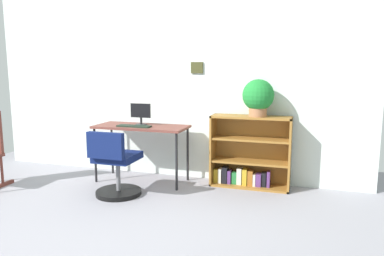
% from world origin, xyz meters
% --- Properties ---
extents(ground_plane, '(6.24, 6.24, 0.00)m').
position_xyz_m(ground_plane, '(0.00, 0.00, 0.00)').
color(ground_plane, '#93909A').
extents(wall_back, '(5.20, 0.12, 2.50)m').
position_xyz_m(wall_back, '(0.00, 2.15, 1.25)').
color(wall_back, silver).
rests_on(wall_back, ground_plane).
extents(desk, '(1.18, 0.50, 0.73)m').
position_xyz_m(desk, '(-0.21, 1.73, 0.67)').
color(desk, brown).
rests_on(desk, ground_plane).
extents(monitor, '(0.27, 0.15, 0.28)m').
position_xyz_m(monitor, '(-0.23, 1.77, 0.87)').
color(monitor, '#262628').
rests_on(monitor, desk).
extents(keyboard, '(0.43, 0.13, 0.02)m').
position_xyz_m(keyboard, '(-0.25, 1.61, 0.74)').
color(keyboard, '#1C2B20').
rests_on(keyboard, desk).
extents(office_chair, '(0.52, 0.55, 0.77)m').
position_xyz_m(office_chair, '(-0.24, 1.12, 0.33)').
color(office_chair, black).
rests_on(office_chair, ground_plane).
extents(bookshelf_low, '(0.96, 0.30, 0.88)m').
position_xyz_m(bookshelf_low, '(1.13, 1.96, 0.38)').
color(bookshelf_low, olive).
rests_on(bookshelf_low, ground_plane).
extents(potted_plant_on_shelf, '(0.37, 0.37, 0.44)m').
position_xyz_m(potted_plant_on_shelf, '(1.23, 1.90, 1.11)').
color(potted_plant_on_shelf, '#9E6642').
rests_on(potted_plant_on_shelf, bookshelf_low).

